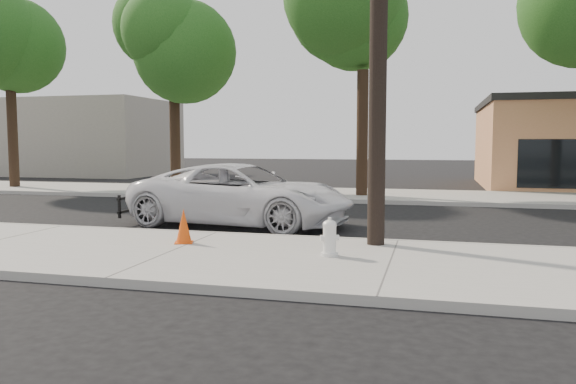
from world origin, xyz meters
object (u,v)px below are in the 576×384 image
object	(u,v)px
fire_hydrant	(330,238)
traffic_cone	(184,226)
police_cruiser	(242,195)
utility_pole	(379,9)

from	to	relation	value
fire_hydrant	traffic_cone	distance (m)	3.10
fire_hydrant	traffic_cone	size ratio (longest dim) A/B	0.93
police_cruiser	fire_hydrant	xyz separation A→B (m)	(3.06, -4.06, -0.35)
police_cruiser	fire_hydrant	size ratio (longest dim) A/B	9.04
fire_hydrant	police_cruiser	bearing A→B (deg)	105.90
traffic_cone	police_cruiser	bearing A→B (deg)	90.13
utility_pole	police_cruiser	bearing A→B (deg)	144.09
fire_hydrant	traffic_cone	bearing A→B (deg)	148.95
fire_hydrant	traffic_cone	xyz separation A→B (m)	(-3.06, 0.53, 0.02)
police_cruiser	traffic_cone	distance (m)	3.54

